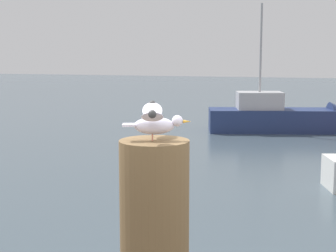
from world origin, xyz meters
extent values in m
cylinder|color=brown|center=(-0.37, -0.51, 1.69)|extent=(0.41, 0.41, 1.05)
cylinder|color=#C67360|center=(-0.37, -0.53, 2.24)|extent=(0.01, 0.01, 0.04)
cylinder|color=#C67360|center=(-0.38, -0.50, 2.24)|extent=(0.01, 0.01, 0.04)
ellipsoid|color=silver|center=(-0.37, -0.51, 2.30)|extent=(0.25, 0.16, 0.10)
sphere|color=silver|center=(-0.24, -0.46, 2.33)|extent=(0.06, 0.06, 0.06)
cone|color=gold|center=(-0.19, -0.44, 2.33)|extent=(0.05, 0.03, 0.02)
cube|color=silver|center=(-0.50, -0.56, 2.31)|extent=(0.09, 0.10, 0.01)
ellipsoid|color=silver|center=(-0.32, -0.67, 2.37)|extent=(0.19, 0.26, 0.09)
sphere|color=#2E2E2E|center=(-0.28, -0.77, 2.40)|extent=(0.04, 0.04, 0.04)
ellipsoid|color=silver|center=(-0.43, -0.36, 2.37)|extent=(0.19, 0.26, 0.09)
sphere|color=#2E2E2E|center=(-0.47, -0.26, 2.40)|extent=(0.04, 0.04, 0.04)
cube|color=navy|center=(-1.55, 15.08, 0.40)|extent=(4.71, 2.60, 0.80)
cube|color=#B2B2B7|center=(-2.02, 14.94, 1.10)|extent=(1.81, 1.49, 0.61)
cylinder|color=#A5A5A8|center=(-2.02, 14.94, 2.94)|extent=(0.08, 0.08, 3.07)
camera|label=1|loc=(0.62, -3.23, 2.70)|focal=54.84mm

